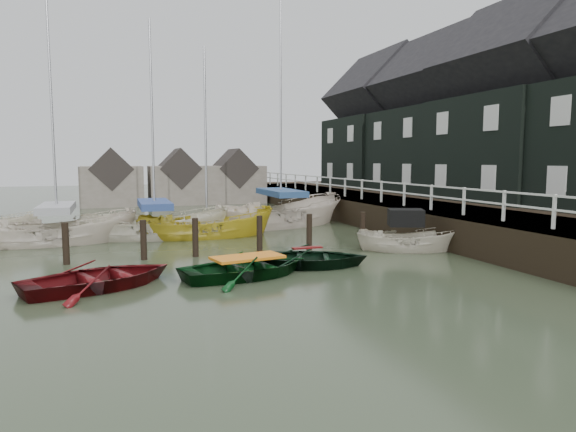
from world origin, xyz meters
name	(u,v)px	position (x,y,z in m)	size (l,w,h in m)	color
ground	(249,271)	(0.00, 0.00, 0.00)	(120.00, 120.00, 0.00)	#2B3522
pier	(369,210)	(9.48, 10.00, 0.71)	(3.04, 32.00, 2.70)	black
land_strip	(452,219)	(15.00, 10.00, 0.00)	(14.00, 38.00, 1.50)	black
quay_houses	(471,120)	(14.99, 8.66, 5.68)	(6.52, 28.14, 10.01)	black
mooring_pilings	(198,243)	(-1.11, 3.00, 0.50)	(13.72, 0.22, 1.80)	black
far_sheds	(176,180)	(0.83, 26.00, 1.86)	(14.00, 4.08, 4.39)	#665B51
rowboat_red	(101,288)	(-4.36, -0.72, 0.00)	(2.94, 4.12, 0.85)	#520B0E
rowboat_green	(248,277)	(-0.22, -0.72, 0.00)	(2.89, 4.04, 0.84)	black
rowboat_dkgreen	(307,266)	(2.00, 0.09, 0.00)	(2.83, 3.96, 0.82)	black
motorboat	(407,248)	(6.71, 1.58, 0.11)	(4.18, 2.91, 2.34)	beige
sailboat_a	(58,242)	(-6.20, 7.85, 0.06)	(6.62, 2.97, 11.91)	beige
sailboat_b	(155,237)	(-2.22, 8.07, 0.06)	(6.84, 3.40, 10.79)	beige
sailboat_c	(207,236)	(0.05, 7.71, 0.01)	(6.22, 2.35, 9.63)	gold
sailboat_d	(281,225)	(4.41, 10.23, 0.06)	(8.28, 4.92, 13.44)	beige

